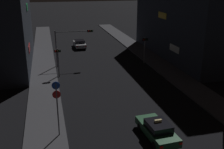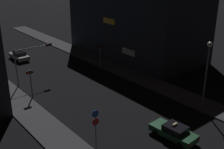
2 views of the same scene
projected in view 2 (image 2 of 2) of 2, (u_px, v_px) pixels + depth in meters
The scene contains 9 objects.
sidewalk_right at pixel (95, 59), 48.13m from camera, with size 3.25×64.46×0.14m, color #424247.
building_facade_right at pixel (136, 13), 48.53m from camera, with size 11.45×23.47×14.21m.
taxi at pixel (174, 132), 26.41m from camera, with size 2.07×4.55×1.62m.
far_car at pixel (19, 56), 47.77m from camera, with size 1.92×4.50×1.42m.
traffic_light_overhead at pixel (31, 56), 37.52m from camera, with size 5.27×0.42×5.12m.
traffic_light_left_kerb at pixel (30, 78), 33.61m from camera, with size 0.80×0.42×3.61m.
traffic_light_right_kerb at pixel (100, 52), 43.11m from camera, with size 0.80×0.42×3.76m.
sign_pole_left at pixel (96, 130), 22.87m from camera, with size 0.62×0.10×4.43m.
street_lamp_near_block at pixel (208, 62), 30.39m from camera, with size 0.56×0.56×7.43m.
Camera 2 is at (-18.42, -7.13, 15.26)m, focal length 46.31 mm.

